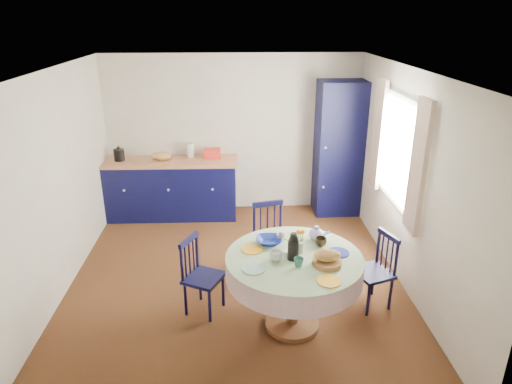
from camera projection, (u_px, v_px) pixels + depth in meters
floor at (236, 279)px, 5.62m from camera, size 4.50×4.50×0.00m
ceiling at (232, 71)px, 4.69m from camera, size 4.50×4.50×0.00m
wall_back at (234, 134)px, 7.24m from camera, size 4.00×0.02×2.50m
wall_left at (55, 187)px, 5.06m from camera, size 0.02×4.50×2.50m
wall_right at (408, 181)px, 5.25m from camera, size 0.02×4.50×2.50m
window at (398, 151)px, 5.42m from camera, size 0.10×1.74×1.45m
kitchen_counter at (172, 187)px, 7.21m from camera, size 2.09×0.68×1.17m
pantry_cabinet at (340, 149)px, 7.16m from camera, size 0.76×0.56×2.12m
dining_table at (295, 268)px, 4.53m from camera, size 1.36×1.36×1.10m
chair_left at (201, 275)px, 4.89m from camera, size 0.50×0.51×0.86m
chair_far at (271, 241)px, 5.54m from camera, size 0.50×0.49×0.94m
chair_right at (376, 270)px, 4.99m from camera, size 0.47×0.49×0.86m
mug_a at (276, 256)px, 4.40m from camera, size 0.13×0.13×0.10m
mug_b at (299, 262)px, 4.29m from camera, size 0.10×0.10×0.09m
mug_c at (321, 242)px, 4.67m from camera, size 0.12×0.12×0.09m
mug_d at (281, 238)px, 4.77m from camera, size 0.09×0.09×0.09m
cobalt_bowl at (269, 241)px, 4.72m from camera, size 0.26×0.26×0.06m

